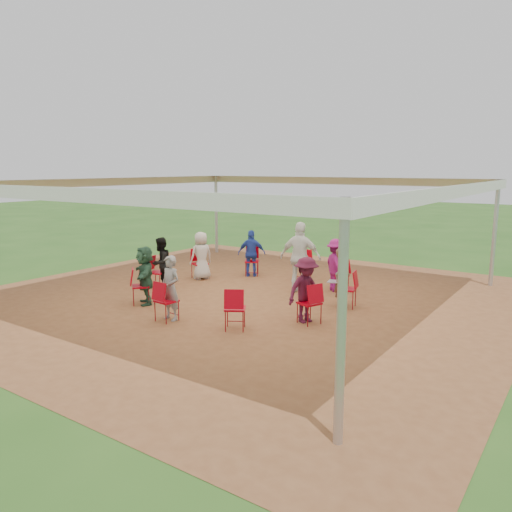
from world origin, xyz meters
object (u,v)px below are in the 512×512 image
Objects in this scene: person_seated_4 at (161,263)px; chair_5 at (157,273)px; chair_7 at (167,301)px; person_seated_1 at (336,265)px; cable_coil at (235,295)px; person_seated_5 at (145,275)px; person_seated_7 at (306,290)px; chair_2 at (303,265)px; laptop at (336,279)px; chair_1 at (340,275)px; chair_8 at (235,309)px; chair_6 at (141,286)px; chair_0 at (347,289)px; person_seated_0 at (342,278)px; chair_3 at (252,261)px; chair_4 at (200,264)px; standing_person at (300,257)px; person_seated_2 at (252,253)px; chair_9 at (309,303)px; person_seated_3 at (201,256)px; person_seated_6 at (170,288)px.

chair_5 is at bearing -90.00° from person_seated_4.
chair_7 is at bearing 36.00° from chair_5.
person_seated_1 is at bearing 108.00° from person_seated_4.
person_seated_1 is at bearing 45.40° from cable_coil.
person_seated_5 and person_seated_7 have the same top height.
laptop is (2.08, -2.09, 0.23)m from chair_2.
person_seated_5 is at bearing 18.00° from person_seated_4.
chair_1 is 1.00× the size of chair_8.
chair_6 is at bearing 18.00° from chair_5.
chair_0 is 0.30m from person_seated_0.
chair_5 is at bearing 90.00° from chair_0.
person_seated_4 is (-4.09, -2.48, 0.00)m from person_seated_1.
chair_7 is 3.04m from person_seated_7.
chair_7 is at bearing 72.00° from chair_3.
chair_8 is at bearing 148.38° from laptop.
chair_0 and chair_4 have the same top height.
chair_8 is 3.57m from standing_person.
person_seated_2 is at bearing 54.97° from chair_0.
chair_0 and chair_5 have the same top height.
chair_0 is at bearing 71.57° from person_seated_5.
chair_1 is at bearing 54.00° from chair_8.
chair_0 is 1.00× the size of chair_9.
person_seated_1 reaches higher than chair_1.
person_seated_5 reaches higher than chair_8.
chair_1 is 5.27m from chair_6.
chair_4 is 3.04m from person_seated_5.
chair_0 and chair_8 have the same top height.
chair_0 is 1.62m from person_seated_1.
person_seated_3 and person_seated_6 have the same top height.
laptop is at bearing 40.38° from chair_8.
chair_2 is 0.63× the size of person_seated_2.
person_seated_7 is at bearing 22.10° from chair_8.
chair_3 is 2.69× the size of cable_coil.
chair_4 is 4.91m from person_seated_0.
chair_3 is at bearing 108.00° from chair_7.
person_seated_1 is (0.28, 4.16, 0.27)m from chair_8.
person_seated_5 is 0.75× the size of standing_person.
chair_7 is 4.18m from person_seated_3.
person_seated_5 is at bearing 125.03° from chair_9.
person_seated_5 is 4.64m from laptop.
chair_3 is 4.91m from person_seated_7.
person_seated_2 is at bearing 108.00° from person_seated_6.
chair_2 is at bearing -75.68° from standing_person.
chair_6 is 0.30m from person_seated_5.
chair_4 is 0.63× the size of person_seated_1.
person_seated_0 reaches higher than chair_8.
chair_3 is 1.63m from chair_4.
chair_2 is 1.62m from person_seated_1.
cable_coil is (-0.08, 2.45, -0.70)m from person_seated_6.
person_seated_0 is (1.08, 2.83, 0.27)m from chair_8.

